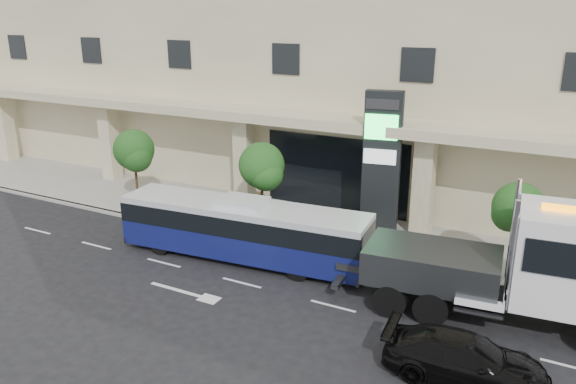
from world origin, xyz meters
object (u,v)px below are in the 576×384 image
object	(u,v)px
city_bus	(243,229)
tow_truck	(517,271)
signage_pylon	(381,164)
black_sedan	(465,358)

from	to	relation	value
city_bus	tow_truck	distance (m)	11.13
city_bus	signage_pylon	distance (m)	7.17
city_bus	black_sedan	bearing A→B (deg)	-26.83
tow_truck	city_bus	bearing A→B (deg)	174.03
tow_truck	signage_pylon	bearing A→B (deg)	136.19
black_sedan	signage_pylon	xyz separation A→B (m)	(-5.91, 9.34, 2.95)
black_sedan	signage_pylon	world-z (taller)	signage_pylon
tow_truck	signage_pylon	xyz separation A→B (m)	(-6.74, 5.35, 1.62)
city_bus	black_sedan	xyz separation A→B (m)	(10.28, -4.10, -0.74)
city_bus	tow_truck	xyz separation A→B (m)	(11.11, -0.12, 0.59)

